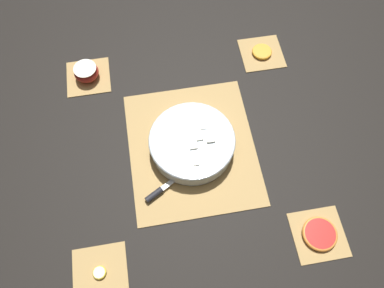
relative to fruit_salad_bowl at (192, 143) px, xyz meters
name	(u,v)px	position (x,y,z in m)	size (l,w,h in m)	color
ground_plane	(192,148)	(0.00, 0.00, -0.04)	(6.00, 6.00, 0.00)	black
bamboo_mat_center	(192,148)	(0.00, 0.00, -0.04)	(0.44, 0.38, 0.01)	#A8844C
coaster_mat_near_left	(88,77)	(-0.32, -0.30, -0.04)	(0.14, 0.14, 0.01)	#A8844C
coaster_mat_near_right	(100,273)	(0.32, -0.30, -0.04)	(0.14, 0.14, 0.01)	#A8844C
coaster_mat_far_left	(262,53)	(-0.32, 0.30, -0.04)	(0.14, 0.14, 0.01)	#A8844C
coaster_mat_far_right	(319,235)	(0.32, 0.30, -0.04)	(0.14, 0.14, 0.01)	#A8844C
fruit_salad_bowl	(192,143)	(0.00, 0.00, 0.00)	(0.26, 0.26, 0.07)	silver
paring_knife	(156,193)	(0.13, -0.13, -0.03)	(0.08, 0.13, 0.02)	silver
apple_half	(86,72)	(-0.32, -0.30, -0.01)	(0.08, 0.08, 0.04)	#B72D23
orange_slice_whole	(262,52)	(-0.32, 0.30, -0.03)	(0.07, 0.07, 0.01)	orange
banana_coin_single	(99,273)	(0.32, -0.30, -0.03)	(0.04, 0.04, 0.01)	beige
grapefruit_slice	(320,234)	(0.32, 0.30, -0.03)	(0.10, 0.10, 0.01)	#B2231E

